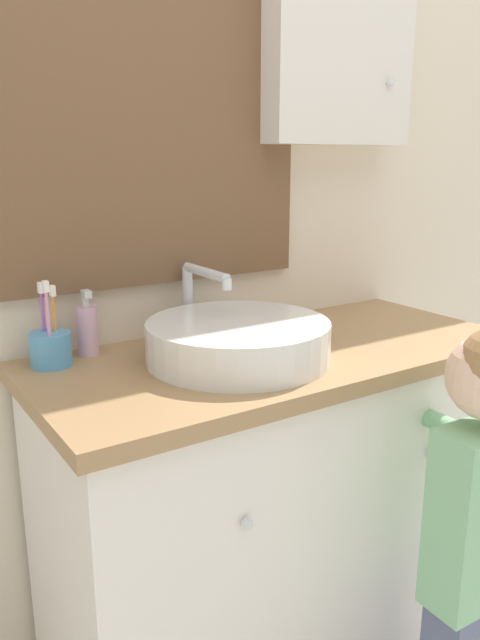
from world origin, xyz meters
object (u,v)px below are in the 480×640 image
child_figure (477,502)px  toothbrush_holder (51,347)px  sink_basin (237,339)px  soap_dispenser (87,329)px

child_figure → toothbrush_holder: bearing=137.1°
sink_basin → soap_dispenser: size_ratio=3.04×
toothbrush_holder → child_figure: toothbrush_holder is taller
soap_dispenser → child_figure: (0.55, -0.62, -0.29)m
sink_basin → toothbrush_holder: size_ratio=2.41×
sink_basin → toothbrush_holder: 0.39m
toothbrush_holder → child_figure: (0.64, -0.59, -0.27)m
toothbrush_holder → child_figure: bearing=-42.9°
child_figure → sink_basin: bearing=125.1°
toothbrush_holder → soap_dispenser: 0.10m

